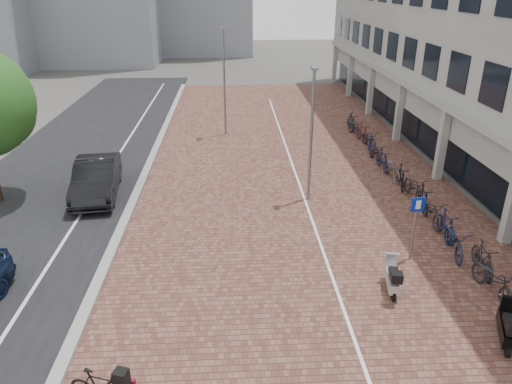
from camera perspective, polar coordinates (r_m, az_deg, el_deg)
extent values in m
plane|color=#474442|center=(13.45, 1.43, -15.58)|extent=(140.00, 140.00, 0.00)
cube|color=brown|center=(24.10, 3.99, 3.06)|extent=(14.50, 42.00, 0.04)
cube|color=black|center=(25.27, -21.64, 2.37)|extent=(8.00, 50.00, 0.03)
cube|color=gray|center=(24.28, -12.91, 2.80)|extent=(0.35, 42.00, 0.14)
cube|color=white|center=(24.69, -17.25, 2.56)|extent=(0.12, 44.00, 0.00)
cube|color=white|center=(24.12, 4.46, 3.13)|extent=(0.10, 30.00, 0.00)
cube|color=black|center=(29.18, 18.30, 9.10)|extent=(0.15, 38.00, 3.20)
cube|color=#A3A39E|center=(28.74, 18.37, 12.48)|extent=(1.60, 38.00, 0.30)
cube|color=#A3A39E|center=(23.56, 21.43, 5.29)|extent=(0.35, 0.35, 3.40)
cube|color=#A3A39E|center=(28.90, 16.80, 9.15)|extent=(0.35, 0.35, 3.40)
cube|color=#A3A39E|center=(34.46, 13.58, 11.76)|extent=(0.35, 0.35, 3.40)
cube|color=#A3A39E|center=(40.15, 11.23, 13.61)|extent=(0.35, 0.35, 3.40)
cube|color=#A3A39E|center=(45.91, 9.44, 14.98)|extent=(0.35, 0.35, 3.40)
imported|color=black|center=(21.66, -18.62, 1.60)|extent=(2.24, 5.00, 1.59)
cube|color=black|center=(11.35, -18.41, -19.98)|extent=(0.35, 0.34, 0.43)
cylinder|color=slate|center=(16.45, 18.39, -4.56)|extent=(0.07, 0.07, 2.11)
cube|color=#0B2496|center=(15.99, 18.89, -1.42)|extent=(0.48, 0.13, 0.48)
cylinder|color=slate|center=(19.56, 6.63, 6.50)|extent=(0.12, 0.12, 5.52)
cylinder|color=gray|center=(28.62, -3.83, 12.84)|extent=(0.12, 0.12, 6.19)
imported|color=black|center=(15.87, 26.65, -9.38)|extent=(0.95, 2.05, 1.04)
imported|color=black|center=(16.82, 25.60, -7.21)|extent=(0.68, 1.79, 1.05)
imported|color=#131E35|center=(17.52, 22.72, -5.44)|extent=(0.96, 2.05, 1.04)
imported|color=#131435|center=(18.51, 21.89, -3.67)|extent=(0.58, 1.77, 1.05)
imported|color=#232328|center=(19.41, 20.34, -2.15)|extent=(0.75, 1.99, 1.04)
imported|color=black|center=(20.41, 19.43, -0.72)|extent=(0.78, 1.80, 1.05)
imported|color=black|center=(21.40, 18.46, 0.54)|extent=(0.72, 1.98, 1.04)
imported|color=black|center=(22.33, 17.03, 1.72)|extent=(0.78, 1.81, 1.05)
imported|color=#5F5B56|center=(23.33, 16.07, 2.77)|extent=(0.75, 1.99, 1.04)
imported|color=#121333|center=(24.31, 14.96, 3.76)|extent=(0.52, 1.76, 1.05)
imported|color=black|center=(25.34, 14.22, 4.65)|extent=(0.73, 1.99, 1.04)
imported|color=#15193B|center=(26.39, 13.60, 5.49)|extent=(0.84, 1.81, 1.05)
imported|color=black|center=(27.51, 13.46, 6.24)|extent=(0.89, 2.03, 1.04)
imported|color=#571717|center=(28.54, 12.67, 6.96)|extent=(0.70, 1.79, 1.05)
imported|color=#232228|center=(29.57, 11.80, 7.60)|extent=(0.96, 2.05, 1.04)
imported|color=black|center=(30.65, 11.39, 8.23)|extent=(0.53, 1.76, 1.05)
imported|color=#5F5C56|center=(31.78, 11.26, 8.77)|extent=(1.11, 2.08, 1.04)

